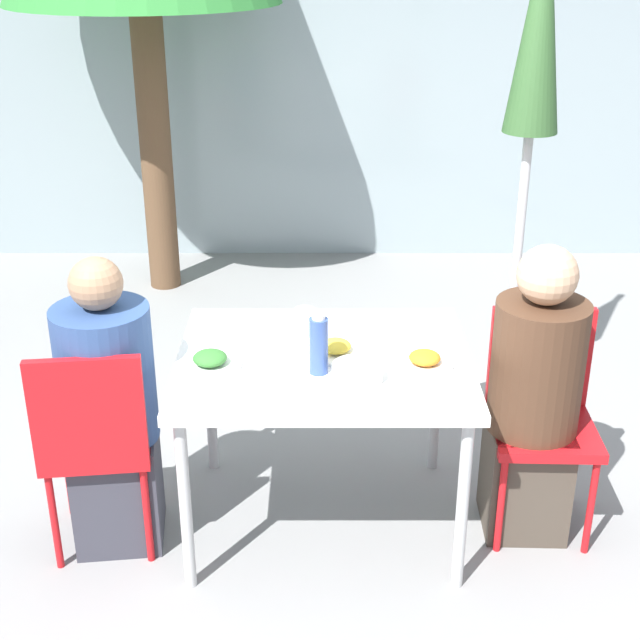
# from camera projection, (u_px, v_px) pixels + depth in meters

# --- Properties ---
(ground_plane) EXTENTS (24.00, 24.00, 0.00)m
(ground_plane) POSITION_uv_depth(u_px,v_px,m) (320.00, 520.00, 3.65)
(ground_plane) COLOR gray
(building_facade) EXTENTS (10.00, 0.20, 3.00)m
(building_facade) POSITION_uv_depth(u_px,v_px,m) (318.00, 40.00, 6.04)
(building_facade) COLOR #89999E
(building_facade) RESTS_ON ground
(dining_table) EXTENTS (1.10, 0.90, 0.75)m
(dining_table) POSITION_uv_depth(u_px,v_px,m) (320.00, 372.00, 3.37)
(dining_table) COLOR white
(dining_table) RESTS_ON ground
(chair_left) EXTENTS (0.44, 0.44, 0.88)m
(chair_left) POSITION_uv_depth(u_px,v_px,m) (91.00, 435.00, 3.27)
(chair_left) COLOR red
(chair_left) RESTS_ON ground
(person_left) EXTENTS (0.36, 0.36, 1.18)m
(person_left) POSITION_uv_depth(u_px,v_px,m) (107.00, 415.00, 3.33)
(person_left) COLOR #383842
(person_left) RESTS_ON ground
(chair_right) EXTENTS (0.41, 0.41, 0.88)m
(chair_right) POSITION_uv_depth(u_px,v_px,m) (537.00, 402.00, 3.49)
(chair_right) COLOR red
(chair_right) RESTS_ON ground
(person_right) EXTENTS (0.35, 0.35, 1.20)m
(person_right) POSITION_uv_depth(u_px,v_px,m) (529.00, 402.00, 3.40)
(person_right) COLOR #473D33
(person_right) RESTS_ON ground
(closed_umbrella) EXTENTS (0.36, 0.36, 2.33)m
(closed_umbrella) POSITION_uv_depth(u_px,v_px,m) (530.00, 75.00, 3.83)
(closed_umbrella) COLOR #333333
(closed_umbrella) RESTS_ON ground
(plate_0) EXTENTS (0.21, 0.21, 0.06)m
(plate_0) POSITION_uv_depth(u_px,v_px,m) (332.00, 349.00, 3.34)
(plate_0) COLOR white
(plate_0) RESTS_ON dining_table
(plate_1) EXTENTS (0.23, 0.23, 0.06)m
(plate_1) POSITION_uv_depth(u_px,v_px,m) (206.00, 362.00, 3.25)
(plate_1) COLOR white
(plate_1) RESTS_ON dining_table
(plate_2) EXTENTS (0.21, 0.21, 0.06)m
(plate_2) POSITION_uv_depth(u_px,v_px,m) (421.00, 361.00, 3.26)
(plate_2) COLOR white
(plate_2) RESTS_ON dining_table
(bottle) EXTENTS (0.07, 0.07, 0.23)m
(bottle) POSITION_uv_depth(u_px,v_px,m) (315.00, 345.00, 3.18)
(bottle) COLOR #334C8E
(bottle) RESTS_ON dining_table
(drinking_cup) EXTENTS (0.08, 0.08, 0.11)m
(drinking_cup) POSITION_uv_depth(u_px,v_px,m) (301.00, 322.00, 3.50)
(drinking_cup) COLOR white
(drinking_cup) RESTS_ON dining_table
(salad_bowl) EXTENTS (0.18, 0.18, 0.06)m
(salad_bowl) POSITION_uv_depth(u_px,v_px,m) (354.00, 372.00, 3.16)
(salad_bowl) COLOR white
(salad_bowl) RESTS_ON dining_table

